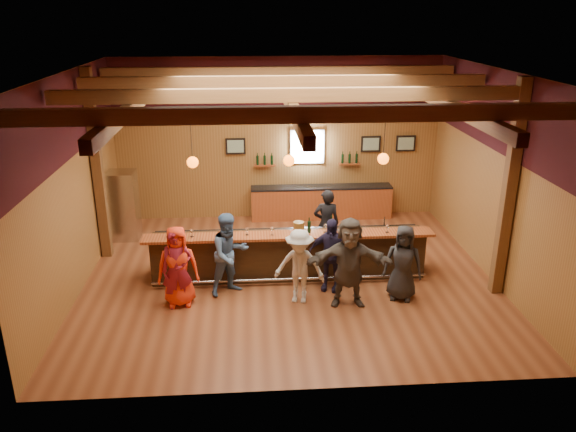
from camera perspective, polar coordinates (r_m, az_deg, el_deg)
The scene contains 27 objects.
room at distance 11.72m, azimuth 0.09°, elevation 8.16°, with size 9.04×9.00×4.52m.
bar_counter at distance 12.65m, azimuth 0.12°, elevation -3.75°, with size 6.30×1.07×1.11m.
back_bar_cabinet at distance 16.09m, azimuth 3.40°, elevation 1.42°, with size 4.00×0.52×0.95m.
window at distance 15.82m, azimuth 1.97°, elevation 7.05°, with size 0.95×0.09×0.95m.
framed_pictures at distance 15.91m, azimuth 5.10°, elevation 7.25°, with size 5.35×0.05×0.45m.
wine_shelves at distance 15.86m, azimuth 1.97°, elevation 5.49°, with size 3.00×0.18×0.30m.
pendant_lights at distance 11.78m, azimuth 0.10°, elevation 5.70°, with size 4.24×0.24×1.37m.
stainless_fridge at distance 15.12m, azimuth -16.34°, elevation 1.04°, with size 0.70×0.70×1.80m, color silver.
customer_orange at distance 11.47m, azimuth -11.11°, elevation -5.04°, with size 0.82×0.54×1.69m, color #F73617.
customer_redvest at distance 11.38m, azimuth -11.21°, elevation -5.36°, with size 0.60×0.40×1.66m, color maroon.
customer_denim at distance 11.75m, azimuth -5.95°, elevation -3.87°, with size 0.86×0.67×1.78m, color #496993.
customer_white at distance 11.38m, azimuth 1.17°, elevation -5.14°, with size 1.02×0.59×1.58m, color beige.
customer_navy at distance 11.89m, azimuth 4.33°, elevation -3.93°, with size 0.95×0.40×1.62m, color #211C39.
customer_brown at distance 11.29m, azimuth 6.22°, elevation -4.69°, with size 1.73×0.55×1.86m, color #4C443D.
customer_dark at distance 11.75m, azimuth 11.60°, elevation -4.67°, with size 0.78×0.51×1.60m, color #242326.
bartender at distance 13.41m, azimuth 3.91°, elevation -0.82°, with size 0.62×0.41×1.71m, color black.
ice_bucket at distance 12.12m, azimuth 1.10°, elevation -1.18°, with size 0.24×0.24×0.26m, color brown.
bottle_a at distance 12.15m, azimuth 2.16°, elevation -1.10°, with size 0.08×0.08×0.35m.
bottle_b at distance 12.31m, azimuth 4.45°, elevation -0.87°, with size 0.07×0.07×0.34m.
glass_a at distance 12.14m, azimuth -11.99°, elevation -1.61°, with size 0.08×0.08×0.18m.
glass_b at distance 12.11m, azimuth -9.76°, elevation -1.56°, with size 0.07×0.07×0.17m.
glass_c at distance 12.06m, azimuth -5.95°, elevation -1.44°, with size 0.08×0.08×0.17m.
glass_d at distance 12.07m, azimuth -4.20°, elevation -1.41°, with size 0.07×0.07×0.16m.
glass_e at distance 12.01m, azimuth -1.62°, elevation -1.35°, with size 0.09×0.09×0.20m.
glass_f at distance 12.19m, azimuth 3.83°, elevation -1.04°, with size 0.09×0.09×0.20m.
glass_g at distance 12.20m, azimuth 6.43°, elevation -1.13°, with size 0.09×0.09×0.19m.
glass_h at distance 12.35m, azimuth 10.07°, elevation -1.09°, with size 0.08×0.08×0.18m.
Camera 1 is at (-0.83, -11.36, 5.69)m, focal length 35.00 mm.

